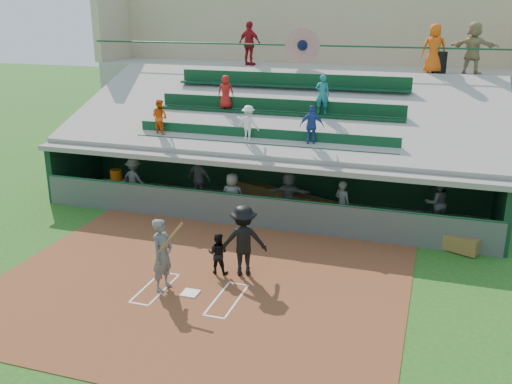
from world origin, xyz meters
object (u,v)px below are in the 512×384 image
(batter_at_plate, at_px, (163,255))
(catcher, at_px, (218,253))
(trash_bin, at_px, (439,62))
(white_table, at_px, (117,189))
(water_cooler, at_px, (116,175))
(home_plate, at_px, (190,293))

(batter_at_plate, bearing_deg, catcher, 52.55)
(trash_bin, bearing_deg, white_table, -152.34)
(white_table, distance_m, trash_bin, 13.77)
(catcher, xyz_separation_m, water_cooler, (-6.17, 4.90, 0.33))
(water_cooler, bearing_deg, home_plate, -46.64)
(catcher, bearing_deg, white_table, -43.64)
(home_plate, distance_m, white_table, 8.62)
(batter_at_plate, bearing_deg, trash_bin, 62.62)
(catcher, bearing_deg, home_plate, 74.55)
(home_plate, xyz_separation_m, batter_at_plate, (-0.77, 0.04, 0.98))
(home_plate, bearing_deg, batter_at_plate, 177.15)
(white_table, xyz_separation_m, water_cooler, (-0.01, 0.01, 0.57))
(catcher, bearing_deg, trash_bin, -121.16)
(home_plate, height_order, catcher, catcher)
(batter_at_plate, bearing_deg, home_plate, -2.85)
(catcher, height_order, trash_bin, trash_bin)
(batter_at_plate, height_order, trash_bin, trash_bin)
(home_plate, height_order, batter_at_plate, batter_at_plate)
(white_table, bearing_deg, batter_at_plate, -74.99)
(home_plate, xyz_separation_m, catcher, (0.25, 1.37, 0.58))
(trash_bin, bearing_deg, catcher, -115.99)
(white_table, bearing_deg, home_plate, -71.20)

